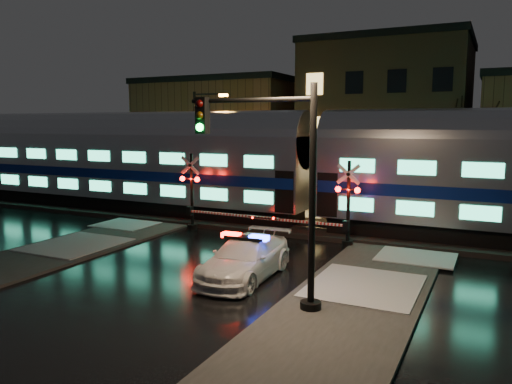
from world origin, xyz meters
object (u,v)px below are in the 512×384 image
at_px(crossing_signal_right, 340,212).
at_px(traffic_light, 278,192).
at_px(police_car, 245,258).
at_px(crossing_signal_left, 197,199).
at_px(streetlight, 199,141).

height_order(crossing_signal_right, traffic_light, traffic_light).
bearing_deg(police_car, crossing_signal_left, 132.26).
bearing_deg(crossing_signal_right, police_car, -105.80).
distance_m(traffic_light, streetlight, 19.09).
distance_m(crossing_signal_left, traffic_light, 11.49).
bearing_deg(traffic_light, crossing_signal_left, 148.76).
height_order(police_car, streetlight, streetlight).
xyz_separation_m(crossing_signal_left, traffic_light, (8.00, -8.04, 1.88)).
height_order(police_car, crossing_signal_right, crossing_signal_right).
height_order(crossing_signal_left, streetlight, streetlight).
relative_size(crossing_signal_right, crossing_signal_left, 0.97).
bearing_deg(crossing_signal_right, traffic_light, -86.49).
bearing_deg(streetlight, police_car, -51.84).
bearing_deg(crossing_signal_right, crossing_signal_left, 179.98).
bearing_deg(police_car, traffic_light, -45.92).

